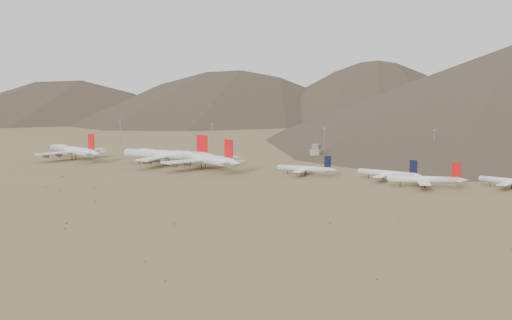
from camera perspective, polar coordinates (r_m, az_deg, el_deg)
The scene contains 14 objects.
ground at distance 372.60m, azimuth -5.10°, elevation -1.63°, with size 3000.00×3000.00×0.00m, color olive.
mountain_ridge at distance 1229.73m, azimuth 18.51°, elevation 11.11°, with size 4400.00×1000.00×300.00m.
widebody_west at distance 477.22m, azimuth -17.83°, elevation 0.92°, with size 73.59×58.34×22.52m.
widebody_centre at distance 427.94m, azimuth -8.98°, elevation 0.54°, with size 79.03×61.14×23.50m.
widebody_east at distance 402.05m, azimuth -5.37°, elevation 0.17°, with size 74.53×59.76×23.41m.
narrowbody_a at distance 375.61m, azimuth 5.01°, elevation -0.88°, with size 41.14×29.66×13.58m.
narrowbody_b at distance 360.72m, azimuth 13.15°, elevation -1.34°, with size 42.63×30.89×14.10m.
narrowbody_c at distance 340.93m, azimuth 16.64°, elevation -1.89°, with size 44.29×32.85×15.05m.
control_tower at distance 464.75m, azimuth 6.05°, elevation 0.76°, with size 8.00×8.00×12.00m.
mast_far_west at distance 561.03m, azimuth -13.40°, elevation 2.60°, with size 2.00×0.60×25.70m.
mast_west at distance 517.57m, azimuth -4.39°, elevation 2.41°, with size 2.00×0.60×25.70m.
mast_centre at distance 459.29m, azimuth 6.85°, elevation 1.79°, with size 2.00×0.60×25.70m.
mast_east at distance 458.81m, azimuth 17.39°, elevation 1.50°, with size 2.00×0.60×25.70m.
desert_scrub at distance 310.81m, azimuth -13.92°, elevation -3.50°, with size 413.85×173.76×0.87m.
Camera 1 is at (199.00, -309.91, 56.44)m, focal length 40.00 mm.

